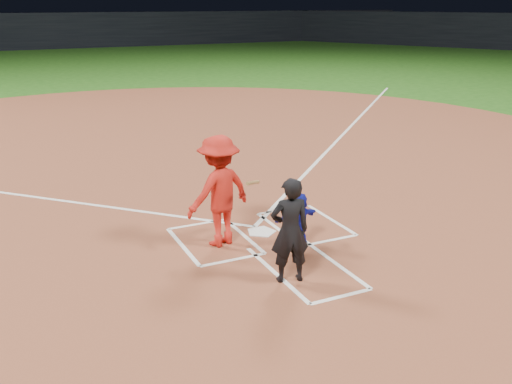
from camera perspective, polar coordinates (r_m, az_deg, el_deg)
name	(u,v)px	position (r m, az deg, el deg)	size (l,w,h in m)	color
ground	(261,233)	(11.07, 0.52, -4.10)	(120.00, 120.00, 0.00)	#1F5114
home_plate_dirt	(170,159)	(16.40, -8.64, 3.32)	(28.00, 28.00, 0.01)	brown
stadium_wall_far	(32,31)	(57.43, -21.52, 14.73)	(80.00, 1.20, 3.20)	black
home_plate	(261,232)	(11.07, 0.52, -4.00)	(0.60, 0.60, 0.02)	silver
catcher	(299,219)	(10.32, 4.32, -2.76)	(0.95, 0.30, 1.02)	#13189D
umpire	(290,231)	(8.91, 3.40, -3.87)	(0.63, 0.41, 1.72)	black
chalk_markings	(177,165)	(15.74, -7.88, 2.74)	(28.35, 17.32, 0.01)	white
batter_at_plate	(219,191)	(10.23, -3.71, 0.09)	(1.63, 1.11, 2.04)	red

